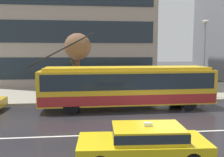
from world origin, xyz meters
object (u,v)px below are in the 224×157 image
Objects in this scene: taxi_oncoming_near at (144,142)px; street_lamp at (204,52)px; trolleybus at (127,86)px; pedestrian_at_shelter at (101,77)px; street_tree_bare at (78,48)px; pedestrian_approaching_curb at (76,77)px; bus_shelter at (98,75)px.

street_lamp is at bearing 54.50° from taxi_oncoming_near.
trolleybus reaches higher than taxi_oncoming_near.
street_tree_bare is (-1.83, 0.14, 2.35)m from pedestrian_at_shelter.
pedestrian_at_shelter is (-1.63, 3.16, 0.26)m from trolleybus.
street_lamp is at bearing -2.90° from pedestrian_at_shelter.
trolleybus is 5.45m from street_tree_bare.
pedestrian_at_shelter is (-0.92, 10.97, 1.13)m from taxi_oncoming_near.
trolleybus is at bearing -62.65° from pedestrian_at_shelter.
street_lamp reaches higher than pedestrian_approaching_curb.
street_lamp is (8.44, -0.43, 2.05)m from pedestrian_at_shelter.
pedestrian_approaching_curb is at bearing 171.34° from street_lamp.
street_tree_bare is (-1.57, 0.11, 2.14)m from bus_shelter.
pedestrian_at_shelter is at bearing -29.40° from pedestrian_approaching_curb.
bus_shelter is (-1.18, 11.00, 1.34)m from taxi_oncoming_near.
pedestrian_approaching_curb is 2.65m from street_tree_bare.
street_tree_bare is (0.26, -1.04, 2.43)m from pedestrian_approaching_curb.
pedestrian_at_shelter is at bearing 94.80° from taxi_oncoming_near.
trolleybus is at bearing -158.16° from street_lamp.
pedestrian_at_shelter is 8.70m from street_lamp.
bus_shelter is 0.61× the size of street_lamp.
bus_shelter is (-1.89, 3.19, 0.47)m from trolleybus.
pedestrian_at_shelter is 0.40× the size of street_tree_bare.
street_lamp is at bearing 21.84° from trolleybus.
street_lamp is 10.29m from street_tree_bare.
taxi_oncoming_near is at bearing -125.50° from street_lamp.
pedestrian_at_shelter is 0.33× the size of street_lamp.
street_tree_bare is at bearing -75.94° from pedestrian_approaching_curb.
pedestrian_approaching_curb is 10.86m from street_lamp.
trolleybus is at bearing -49.34° from pedestrian_approaching_curb.
taxi_oncoming_near is 13.33m from street_lamp.
bus_shelter is 0.34m from pedestrian_at_shelter.
taxi_oncoming_near is 11.96m from street_tree_bare.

